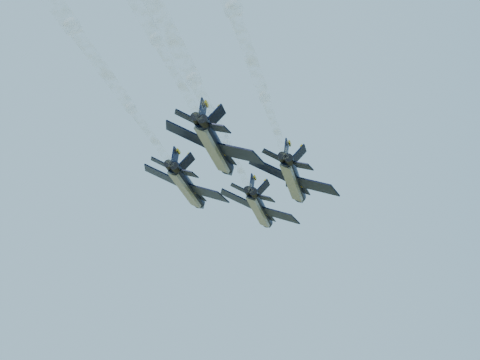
# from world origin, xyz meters

# --- Properties ---
(jet_lead) EXTENTS (12.56, 17.69, 5.96)m
(jet_lead) POSITION_xyz_m (2.19, 9.98, 96.51)
(jet_lead) COLOR black
(jet_left) EXTENTS (12.56, 17.69, 5.96)m
(jet_left) POSITION_xyz_m (-7.34, -1.55, 96.51)
(jet_left) COLOR black
(jet_right) EXTENTS (12.56, 17.69, 5.96)m
(jet_right) POSITION_xyz_m (7.73, -3.01, 96.51)
(jet_right) COLOR black
(jet_slot) EXTENTS (12.56, 17.69, 5.96)m
(jet_slot) POSITION_xyz_m (-1.53, -15.96, 96.51)
(jet_slot) COLOR black
(smoke_trail_lead) EXTENTS (7.67, 49.57, 2.26)m
(smoke_trail_lead) POSITION_xyz_m (-2.36, -28.00, 96.55)
(smoke_trail_lead) COLOR white
(smoke_trail_left) EXTENTS (7.67, 49.57, 2.26)m
(smoke_trail_left) POSITION_xyz_m (-11.89, -39.53, 96.55)
(smoke_trail_left) COLOR white
(smoke_trail_right) EXTENTS (7.67, 49.57, 2.26)m
(smoke_trail_right) POSITION_xyz_m (3.18, -40.99, 96.55)
(smoke_trail_right) COLOR white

